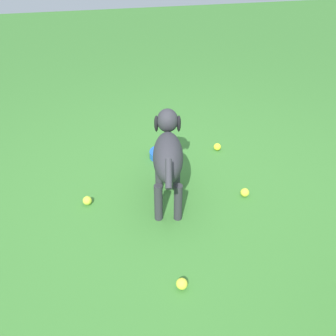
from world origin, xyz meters
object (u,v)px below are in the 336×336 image
(tennis_ball_0, at_px, (217,147))
(tennis_ball_2, at_px, (245,192))
(dog, at_px, (168,153))
(tennis_ball_3, at_px, (87,201))
(tennis_ball_1, at_px, (182,284))
(water_bowl, at_px, (162,154))

(tennis_ball_0, relative_size, tennis_ball_2, 1.00)
(dog, height_order, tennis_ball_3, dog)
(tennis_ball_1, relative_size, water_bowl, 0.30)
(water_bowl, bearing_deg, tennis_ball_3, -52.76)
(dog, bearing_deg, tennis_ball_0, -33.90)
(tennis_ball_2, distance_m, tennis_ball_3, 1.17)
(dog, bearing_deg, tennis_ball_2, -88.51)
(dog, bearing_deg, water_bowl, 4.50)
(tennis_ball_1, bearing_deg, dog, 173.08)
(tennis_ball_1, bearing_deg, tennis_ball_2, 136.27)
(tennis_ball_2, bearing_deg, tennis_ball_1, -43.73)
(water_bowl, bearing_deg, tennis_ball_0, 90.48)
(tennis_ball_0, distance_m, water_bowl, 0.51)
(tennis_ball_3, bearing_deg, water_bowl, 127.24)
(tennis_ball_1, distance_m, water_bowl, 1.37)
(dog, distance_m, tennis_ball_2, 0.68)
(dog, height_order, tennis_ball_1, dog)
(tennis_ball_0, xyz_separation_m, tennis_ball_2, (0.67, -0.01, 0.00))
(water_bowl, bearing_deg, dog, -7.40)
(dog, xyz_separation_m, tennis_ball_1, (0.80, -0.10, -0.36))
(dog, relative_size, tennis_ball_1, 13.18)
(water_bowl, bearing_deg, tennis_ball_2, 36.70)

